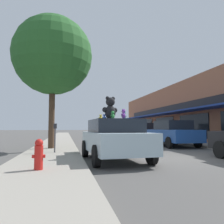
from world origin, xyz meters
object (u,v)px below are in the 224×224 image
at_px(teddy_bear_giant, 110,108).
at_px(parked_car_far_right, 146,132).
at_px(plush_art_car, 114,138).
at_px(street_tree, 53,56).
at_px(teddy_bear_green, 113,115).
at_px(teddy_bear_purple, 124,114).
at_px(teddy_bear_blue, 104,117).
at_px(fire_hydrant, 39,154).
at_px(teddy_bear_teal, 124,115).
at_px(teddy_bear_yellow, 101,117).
at_px(parking_meter, 55,134).
at_px(parked_car_far_center, 173,133).

height_order(teddy_bear_giant, parked_car_far_right, teddy_bear_giant).
xyz_separation_m(plush_art_car, street_tree, (-2.58, 3.96, 4.36)).
xyz_separation_m(teddy_bear_green, parked_car_far_right, (5.41, 11.01, -0.82)).
relative_size(teddy_bear_giant, parked_car_far_right, 0.21).
bearing_deg(teddy_bear_giant, teddy_bear_purple, 85.62).
bearing_deg(teddy_bear_blue, fire_hydrant, 84.38).
bearing_deg(teddy_bear_purple, fire_hydrant, -18.87).
bearing_deg(teddy_bear_purple, teddy_bear_giant, -121.16).
distance_m(teddy_bear_purple, teddy_bear_teal, 0.48).
xyz_separation_m(teddy_bear_yellow, teddy_bear_purple, (0.55, -1.64, 0.05)).
height_order(teddy_bear_green, fire_hydrant, teddy_bear_green).
relative_size(teddy_bear_teal, fire_hydrant, 0.38).
relative_size(teddy_bear_teal, parked_car_far_right, 0.07).
bearing_deg(teddy_bear_teal, teddy_bear_yellow, -77.50).
bearing_deg(parking_meter, teddy_bear_teal, -40.42).
relative_size(teddy_bear_purple, teddy_bear_blue, 1.45).
bearing_deg(fire_hydrant, teddy_bear_teal, 33.39).
distance_m(teddy_bear_purple, teddy_bear_green, 0.47).
bearing_deg(teddy_bear_teal, parked_car_far_right, -132.45).
relative_size(plush_art_car, teddy_bear_yellow, 17.33).
distance_m(teddy_bear_giant, teddy_bear_yellow, 0.77).
distance_m(plush_art_car, parking_meter, 2.92).
bearing_deg(parked_car_far_right, teddy_bear_purple, -114.17).
xyz_separation_m(teddy_bear_purple, teddy_bear_blue, (-0.46, 1.29, -0.05)).
distance_m(plush_art_car, teddy_bear_purple, 1.23).
bearing_deg(parking_meter, teddy_bear_giant, -37.41).
relative_size(teddy_bear_yellow, parked_car_far_center, 0.05).
height_order(teddy_bear_yellow, teddy_bear_teal, teddy_bear_teal).
distance_m(parked_car_far_right, street_tree, 11.09).
bearing_deg(teddy_bear_yellow, teddy_bear_purple, 112.70).
bearing_deg(teddy_bear_giant, parked_car_far_right, -136.93).
xyz_separation_m(teddy_bear_green, fire_hydrant, (-2.34, -1.73, -1.14)).
bearing_deg(plush_art_car, teddy_bear_green, -111.65).
distance_m(plush_art_car, parked_car_far_right, 11.76).
bearing_deg(parking_meter, fire_hydrant, -93.06).
bearing_deg(parked_car_far_right, teddy_bear_green, -116.16).
height_order(teddy_bear_yellow, fire_hydrant, teddy_bear_yellow).
xyz_separation_m(plush_art_car, teddy_bear_giant, (-0.13, 0.16, 1.16)).
xyz_separation_m(parked_car_far_right, fire_hydrant, (-7.75, -12.74, -0.33)).
xyz_separation_m(teddy_bear_green, parked_car_far_center, (5.41, 5.90, -0.80)).
xyz_separation_m(teddy_bear_yellow, teddy_bear_blue, (0.09, -0.35, -0.00)).
distance_m(teddy_bear_blue, teddy_bear_green, 0.95).
distance_m(teddy_bear_giant, teddy_bear_blue, 0.48).
bearing_deg(teddy_bear_green, teddy_bear_yellow, -120.79).
xyz_separation_m(teddy_bear_green, parking_meter, (-2.12, 2.30, -0.73)).
xyz_separation_m(teddy_bear_yellow, street_tree, (-2.17, 3.16, 3.52)).
height_order(plush_art_car, teddy_bear_yellow, teddy_bear_yellow).
xyz_separation_m(plush_art_car, teddy_bear_teal, (0.28, -0.38, 0.87)).
distance_m(teddy_bear_giant, parking_meter, 2.91).
bearing_deg(teddy_bear_yellow, teddy_bear_teal, 124.60).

